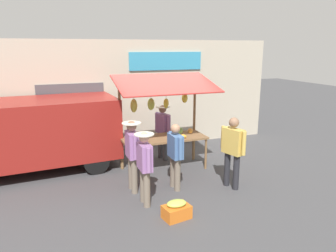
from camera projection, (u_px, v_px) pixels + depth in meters
ground_plane at (164, 169)px, 8.60m from camera, size 40.00×40.00×0.00m
street_backdrop at (139, 95)px, 10.18m from camera, size 9.00×0.30×3.40m
market_stall at (164, 112)px, 8.27m from camera, size 2.50×1.46×2.50m
vendor_with_sunhat at (163, 128)px, 9.14m from camera, size 0.41×0.67×1.59m
shopper_in_grey_tee at (145, 163)px, 6.45m from camera, size 0.40×0.67×1.55m
shopper_with_ponytail at (132, 150)px, 7.06m from camera, size 0.42×0.70×1.62m
shopper_in_striped_shirt at (175, 153)px, 7.20m from camera, size 0.23×0.67×1.53m
shopper_with_shopping_bag at (233, 148)px, 7.24m from camera, size 0.35×0.68×1.66m
parked_van at (22, 131)px, 8.08m from camera, size 4.51×2.13×1.88m
produce_crate_near at (177, 210)px, 6.07m from camera, size 0.56×0.43×0.37m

